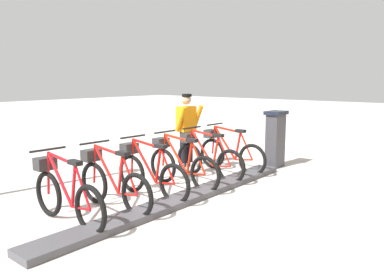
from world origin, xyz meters
name	(u,v)px	position (x,y,z in m)	size (l,w,h in m)	color
ground_plane	(184,201)	(0.00, 0.00, 0.00)	(60.00, 60.00, 0.00)	beige
dock_rail_base	(184,198)	(0.00, 0.00, 0.05)	(0.44, 5.59, 0.10)	#47474C
payment_kiosk	(275,138)	(0.05, -3.21, 0.67)	(0.36, 0.52, 1.28)	#38383D
bike_docked_0	(229,152)	(0.62, -2.19, 0.43)	(1.72, 0.54, 1.02)	black
bike_docked_1	(206,158)	(0.62, -1.40, 0.43)	(1.72, 0.54, 1.02)	black
bike_docked_2	(180,164)	(0.62, -0.60, 0.43)	(1.72, 0.54, 1.02)	black
bike_docked_3	(149,172)	(0.62, 0.20, 0.43)	(1.72, 0.54, 1.02)	black
bike_docked_4	(111,182)	(0.62, 1.00, 0.43)	(1.72, 0.54, 1.02)	black
bike_docked_5	(65,194)	(0.62, 1.79, 0.43)	(1.72, 0.54, 1.02)	black
worker_near_rack	(187,127)	(1.61, -1.94, 0.91)	(0.51, 0.65, 1.66)	white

